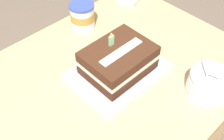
{
  "coord_description": "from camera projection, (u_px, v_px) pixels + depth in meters",
  "views": [
    {
      "loc": [
        -0.44,
        -0.5,
        1.43
      ],
      "look_at": [
        0.02,
        -0.01,
        0.71
      ],
      "focal_mm": 43.58,
      "sensor_mm": 36.0,
      "label": 1
    }
  ],
  "objects": [
    {
      "name": "foil_tray",
      "position": [
        118.0,
        73.0,
        1.01
      ],
      "size": [
        0.34,
        0.25,
        0.02
      ],
      "color": "silver",
      "rests_on": "dining_table"
    },
    {
      "name": "birthday_cake",
      "position": [
        118.0,
        60.0,
        0.96
      ],
      "size": [
        0.24,
        0.18,
        0.15
      ],
      "color": "#432516",
      "rests_on": "foil_tray"
    },
    {
      "name": "dining_table",
      "position": [
        106.0,
        93.0,
        1.07
      ],
      "size": [
        1.11,
        0.8,
        0.68
      ],
      "color": "tan",
      "rests_on": "ground_plane"
    },
    {
      "name": "bowl_stack",
      "position": [
        209.0,
        84.0,
        0.93
      ],
      "size": [
        0.15,
        0.15,
        0.14
      ],
      "color": "white",
      "rests_on": "dining_table"
    },
    {
      "name": "ice_cream_tub",
      "position": [
        83.0,
        16.0,
        1.17
      ],
      "size": [
        0.11,
        0.11,
        0.11
      ],
      "color": "white",
      "rests_on": "dining_table"
    }
  ]
}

